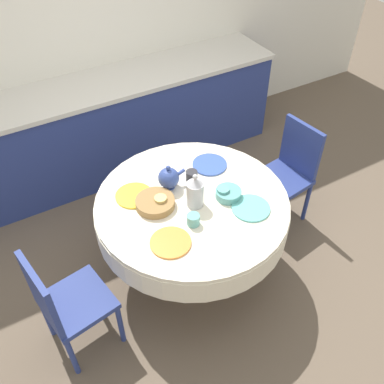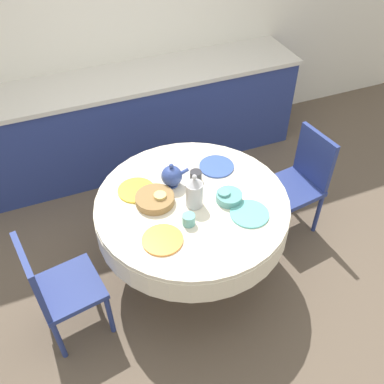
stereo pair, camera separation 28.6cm
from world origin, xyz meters
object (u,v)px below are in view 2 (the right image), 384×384
at_px(chair_left, 301,179).
at_px(chair_right, 55,287).
at_px(coffee_carafe, 194,192).
at_px(teapot, 172,176).

xyz_separation_m(chair_left, chair_right, (-2.00, -0.31, 0.00)).
relative_size(chair_left, coffee_carafe, 3.44).
height_order(chair_right, teapot, teapot).
bearing_deg(chair_right, teapot, 102.05).
bearing_deg(teapot, chair_left, -3.29).
relative_size(chair_left, chair_right, 1.00).
xyz_separation_m(chair_right, coffee_carafe, (1.00, 0.13, 0.36)).
height_order(coffee_carafe, teapot, coffee_carafe).
height_order(chair_left, chair_right, same).
relative_size(coffee_carafe, teapot, 1.28).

